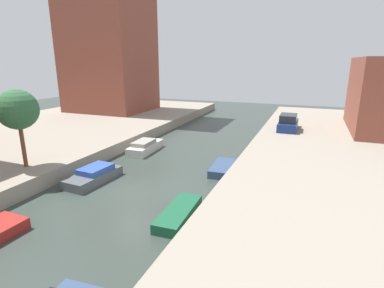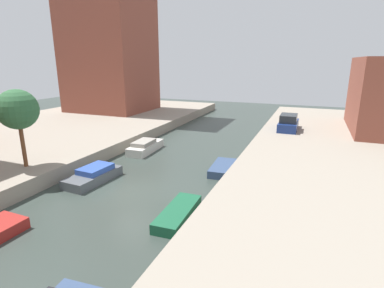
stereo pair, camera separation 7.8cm
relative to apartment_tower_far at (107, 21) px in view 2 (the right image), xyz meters
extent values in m
plane|color=#333D38|center=(16.00, -20.28, -12.48)|extent=(84.00, 84.00, 0.00)
cube|color=brown|center=(0.00, 0.00, 0.00)|extent=(10.00, 8.73, 22.96)
cylinder|color=brown|center=(8.86, -21.35, -10.08)|extent=(0.25, 0.25, 2.79)
sphere|color=#306139|center=(8.86, -21.35, -7.83)|extent=(2.44, 2.44, 2.44)
cube|color=navy|center=(23.45, -3.97, -11.08)|extent=(1.73, 4.15, 0.80)
cube|color=#1E2328|center=(23.45, -4.28, -10.31)|extent=(1.53, 2.28, 0.73)
cube|color=#4C5156|center=(12.84, -19.87, -12.19)|extent=(1.92, 3.95, 0.58)
cube|color=#2D4C9E|center=(12.84, -19.59, -11.72)|extent=(1.56, 2.21, 0.35)
cube|color=beige|center=(12.54, -12.77, -12.15)|extent=(1.71, 4.15, 0.67)
cube|color=gray|center=(12.54, -13.05, -11.64)|extent=(1.40, 2.31, 0.34)
cube|color=#195638|center=(19.84, -22.12, -12.23)|extent=(1.39, 3.68, 0.51)
cube|color=#33476B|center=(20.08, -15.06, -12.22)|extent=(1.66, 3.34, 0.52)
camera|label=1|loc=(25.36, -34.21, -5.02)|focal=28.07mm
camera|label=2|loc=(25.43, -34.18, -5.02)|focal=28.07mm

